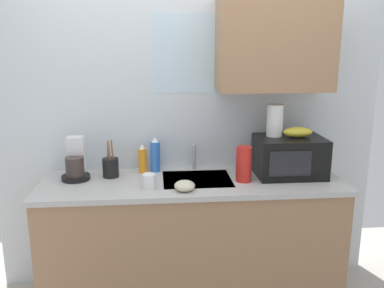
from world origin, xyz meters
TOP-DOWN VIEW (x-y plane):
  - kitchen_wall_assembly at (0.10, 0.31)m, footprint 2.80×0.42m
  - counter_unit at (0.00, 0.00)m, footprint 2.03×0.63m
  - sink_faucet at (0.04, 0.24)m, footprint 0.03×0.03m
  - microwave at (0.68, 0.05)m, footprint 0.46×0.35m
  - banana_bunch at (0.73, 0.05)m, footprint 0.20×0.11m
  - paper_towel_roll at (0.58, 0.10)m, footprint 0.11×0.11m
  - coffee_maker at (-0.78, 0.11)m, footprint 0.19×0.21m
  - dish_soap_bottle_blue at (-0.24, 0.22)m, footprint 0.07×0.07m
  - dish_soap_bottle_orange at (-0.34, 0.20)m, footprint 0.06×0.06m
  - cereal_canister at (0.34, -0.05)m, footprint 0.10×0.10m
  - mug_white at (-0.28, -0.14)m, footprint 0.08×0.08m
  - utensil_crock at (-0.55, 0.12)m, footprint 0.11×0.11m
  - small_bowl at (-0.06, -0.20)m, footprint 0.13×0.13m

SIDE VIEW (x-z plane):
  - counter_unit at x=0.00m, z-range 0.01..0.91m
  - small_bowl at x=-0.06m, z-range 0.90..0.96m
  - mug_white at x=-0.28m, z-range 0.90..0.99m
  - utensil_crock at x=-0.55m, z-range 0.84..1.10m
  - sink_faucet at x=0.04m, z-range 0.90..1.08m
  - dish_soap_bottle_orange at x=-0.34m, z-range 0.89..1.10m
  - coffee_maker at x=-0.78m, z-range 0.86..1.14m
  - cereal_canister at x=0.34m, z-range 0.90..1.14m
  - dish_soap_bottle_blue at x=-0.24m, z-range 0.89..1.14m
  - microwave at x=0.68m, z-range 0.90..1.17m
  - banana_bunch at x=0.73m, z-range 1.17..1.24m
  - paper_towel_roll at x=0.58m, z-range 1.17..1.39m
  - kitchen_wall_assembly at x=0.10m, z-range 0.10..2.60m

